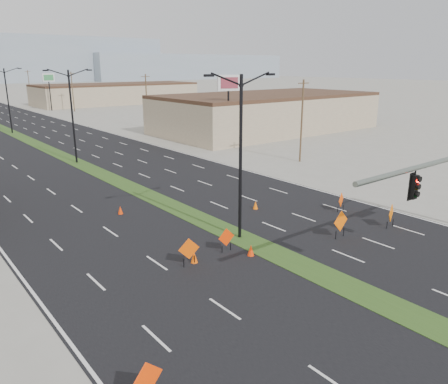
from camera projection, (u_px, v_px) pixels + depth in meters
ground at (422, 321)px, 18.56m from camera, size 600.00×600.00×0.00m
building_se_near at (267, 114)px, 71.91m from camera, size 36.00×18.00×5.50m
building_se_far at (117, 94)px, 123.23m from camera, size 44.00×16.00×5.00m
mesa_east at (185, 67)px, 341.48m from camera, size 160.00×50.00×18.00m
streetlight_0 at (241, 153)px, 26.06m from camera, size 5.15×0.24×10.02m
streetlight_1 at (72, 114)px, 47.11m from camera, size 5.15×0.24×10.02m
streetlight_2 at (8, 99)px, 68.16m from camera, size 5.15×0.24×10.02m
utility_pole_0 at (302, 120)px, 47.98m from camera, size 1.60×0.20×9.00m
utility_pole_1 at (147, 100)px, 74.29m from camera, size 1.60×0.20×9.00m
utility_pole_2 at (73, 91)px, 100.60m from camera, size 1.60×0.20×9.00m
utility_pole_3 at (29, 86)px, 126.91m from camera, size 1.60×0.20×9.00m
construction_sign_0 at (147, 381)px, 13.68m from camera, size 1.23×0.25×1.66m
construction_sign_1 at (189, 250)px, 23.46m from camera, size 1.17×0.32×1.60m
construction_sign_2 at (226, 238)px, 25.28m from camera, size 1.09×0.10×1.44m
construction_sign_3 at (341, 222)px, 27.23m from camera, size 1.35×0.08×1.80m
construction_sign_4 at (391, 214)px, 28.99m from camera, size 1.18×0.46×1.65m
construction_sign_5 at (341, 201)px, 32.25m from camera, size 1.03×0.44×1.46m
cone_0 at (194, 257)px, 23.98m from camera, size 0.46×0.46×0.66m
cone_1 at (251, 250)px, 24.86m from camera, size 0.49×0.49×0.67m
cone_2 at (255, 205)px, 32.94m from camera, size 0.48×0.48×0.63m
cone_3 at (120, 210)px, 31.82m from camera, size 0.45×0.45×0.62m
pole_sign_east_near at (228, 88)px, 56.56m from camera, size 3.00×1.18×9.27m
pole_sign_east_far at (49, 81)px, 102.07m from camera, size 2.81×0.50×8.57m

